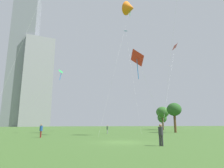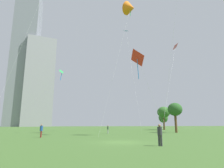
# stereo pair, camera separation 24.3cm
# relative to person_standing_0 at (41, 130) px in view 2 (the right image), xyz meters

# --- Properties ---
(ground) EXTENTS (280.00, 280.00, 0.00)m
(ground) POSITION_rel_person_standing_0_xyz_m (9.21, -9.20, -1.05)
(ground) COLOR #3D6028
(person_standing_0) EXTENTS (0.40, 0.40, 1.82)m
(person_standing_0) POSITION_rel_person_standing_0_xyz_m (0.00, 0.00, 0.00)
(person_standing_0) COLOR maroon
(person_standing_0) RESTS_ON ground
(person_standing_1) EXTENTS (0.41, 0.41, 1.83)m
(person_standing_1) POSITION_rel_person_standing_0_xyz_m (11.65, -13.21, 0.01)
(person_standing_1) COLOR #2D2D33
(person_standing_1) RESTS_ON ground
(person_standing_2) EXTENTS (0.35, 0.35, 1.57)m
(person_standing_2) POSITION_rel_person_standing_0_xyz_m (11.06, 8.86, -0.14)
(person_standing_2) COLOR gray
(person_standing_2) RESTS_ON ground
(kite_flying_0) EXTENTS (9.30, 8.15, 27.68)m
(kite_flying_0) POSITION_rel_person_standing_0_xyz_m (15.32, 6.25, 24.92)
(kite_flying_0) COLOR silver
(kite_flying_0) RESTS_ON ground
(kite_flying_1) EXTENTS (9.66, 9.07, 13.92)m
(kite_flying_1) POSITION_rel_person_standing_0_xyz_m (14.77, 0.82, 11.70)
(kite_flying_1) COLOR silver
(kite_flying_1) RESTS_ON ground
(kite_flying_2) EXTENTS (7.31, 7.15, 16.12)m
(kite_flying_2) POSITION_rel_person_standing_0_xyz_m (21.88, 0.85, 14.33)
(kite_flying_2) COLOR silver
(kite_flying_2) RESTS_ON ground
(kite_flying_4) EXTENTS (1.19, 11.55, 26.72)m
(kite_flying_4) POSITION_rel_person_standing_0_xyz_m (17.38, 16.92, 24.94)
(kite_flying_4) COLOR silver
(kite_flying_4) RESTS_ON ground
(kite_flying_6) EXTENTS (11.49, 4.10, 13.25)m
(kite_flying_6) POSITION_rel_person_standing_0_xyz_m (1.33, 11.99, 11.40)
(kite_flying_6) COLOR silver
(kite_flying_6) RESTS_ON ground
(park_tree_0) EXTENTS (3.15, 3.15, 6.43)m
(park_tree_0) POSITION_rel_person_standing_0_xyz_m (26.28, 10.12, 3.84)
(park_tree_0) COLOR brown
(park_tree_0) RESTS_ON ground
(park_tree_1) EXTENTS (3.01, 3.01, 5.52)m
(park_tree_1) POSITION_rel_person_standing_0_xyz_m (33.41, 30.62, 2.79)
(park_tree_1) COLOR brown
(park_tree_1) RESTS_ON ground
(park_tree_2) EXTENTS (3.99, 3.99, 7.21)m
(park_tree_2) POSITION_rel_person_standing_0_xyz_m (32.32, 27.94, 4.41)
(park_tree_2) COLOR brown
(park_tree_2) RESTS_ON ground
(distant_highrise_0) EXTENTS (24.26, 21.90, 66.38)m
(distant_highrise_0) POSITION_rel_person_standing_0_xyz_m (-22.40, 122.19, 32.14)
(distant_highrise_0) COLOR #939399
(distant_highrise_0) RESTS_ON ground
(distant_highrise_1) EXTENTS (17.58, 19.24, 104.45)m
(distant_highrise_1) POSITION_rel_person_standing_0_xyz_m (-34.10, 123.91, 51.18)
(distant_highrise_1) COLOR gray
(distant_highrise_1) RESTS_ON ground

